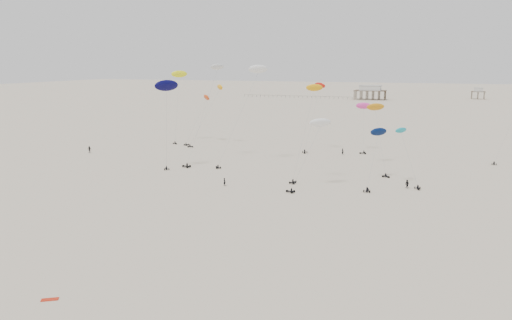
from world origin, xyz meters
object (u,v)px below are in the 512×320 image
at_px(rig_0, 316,103).
at_px(rig_4, 377,117).
at_px(pavilion_main, 370,93).
at_px(spectator_0, 225,186).
at_px(pavilion_small, 478,94).

relative_size(rig_0, rig_4, 0.98).
height_order(pavilion_main, spectator_0, pavilion_main).
bearing_deg(pavilion_main, spectator_0, -89.73).
bearing_deg(rig_0, rig_4, 128.97).
distance_m(pavilion_main, spectator_0, 256.78).
relative_size(rig_0, spectator_0, 10.01).
distance_m(rig_0, rig_4, 24.77).
xyz_separation_m(pavilion_small, rig_0, (-60.57, -239.34, 10.40)).
xyz_separation_m(pavilion_main, pavilion_small, (70.00, 30.00, -0.74)).
distance_m(pavilion_main, pavilion_small, 76.16).
bearing_deg(pavilion_main, pavilion_small, 23.20).
height_order(pavilion_small, spectator_0, pavilion_small).
height_order(pavilion_main, rig_4, rig_4).
relative_size(pavilion_main, pavilion_small, 2.33).
bearing_deg(pavilion_main, rig_0, -87.42).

